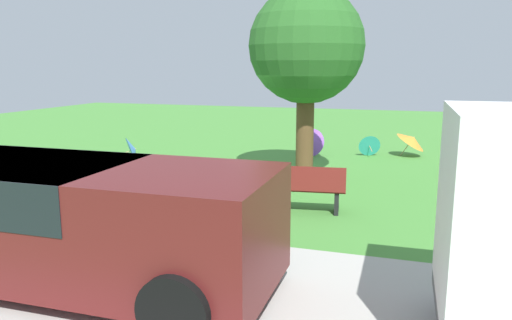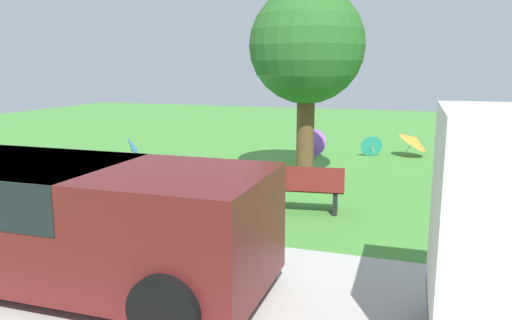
# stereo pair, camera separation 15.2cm
# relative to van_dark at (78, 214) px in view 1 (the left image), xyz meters

# --- Properties ---
(ground) EXTENTS (40.00, 40.00, 0.00)m
(ground) POSITION_rel_van_dark_xyz_m (-1.13, -6.68, -0.91)
(ground) COLOR #478C38
(road_strip) EXTENTS (40.00, 4.08, 0.01)m
(road_strip) POSITION_rel_van_dark_xyz_m (-1.13, 0.00, -0.91)
(road_strip) COLOR #B2AFA8
(road_strip) RESTS_ON ground
(van_dark) EXTENTS (4.62, 2.17, 1.53)m
(van_dark) POSITION_rel_van_dark_xyz_m (0.00, 0.00, 0.00)
(van_dark) COLOR #591919
(van_dark) RESTS_ON ground
(park_bench) EXTENTS (1.65, 0.69, 0.90)m
(park_bench) POSITION_rel_van_dark_xyz_m (-1.96, -3.89, -0.45)
(park_bench) COLOR maroon
(park_bench) RESTS_ON ground
(shade_tree) EXTENTS (2.69, 2.69, 4.51)m
(shade_tree) POSITION_rel_van_dark_xyz_m (-1.39, -6.62, 2.22)
(shade_tree) COLOR brown
(shade_tree) RESTS_ON ground
(parasol_yellow_0) EXTENTS (0.79, 0.75, 0.69)m
(parasol_yellow_0) POSITION_rel_van_dark_xyz_m (4.47, -5.15, -0.57)
(parasol_yellow_0) COLOR tan
(parasol_yellow_0) RESTS_ON ground
(parasol_orange_0) EXTENTS (0.97, 1.01, 0.84)m
(parasol_orange_0) POSITION_rel_van_dark_xyz_m (-3.83, -10.59, -0.40)
(parasol_orange_0) COLOR tan
(parasol_orange_0) RESTS_ON ground
(parasol_blue_0) EXTENTS (0.81, 0.81, 0.54)m
(parasol_blue_0) POSITION_rel_van_dark_xyz_m (0.96, -5.70, -0.56)
(parasol_blue_0) COLOR tan
(parasol_blue_0) RESTS_ON ground
(parasol_purple_0) EXTENTS (0.91, 0.82, 0.86)m
(parasol_purple_0) POSITION_rel_van_dark_xyz_m (-0.89, -9.70, -0.48)
(parasol_purple_0) COLOR tan
(parasol_purple_0) RESTS_ON ground
(parasol_red_1) EXTENTS (0.66, 0.63, 0.58)m
(parasol_red_1) POSITION_rel_van_dark_xyz_m (-5.27, -8.75, -0.62)
(parasol_red_1) COLOR tan
(parasol_red_1) RESTS_ON ground
(parasol_teal_0) EXTENTS (0.71, 0.64, 0.66)m
(parasol_teal_0) POSITION_rel_van_dark_xyz_m (-2.59, -10.31, -0.58)
(parasol_teal_0) COLOR tan
(parasol_teal_0) RESTS_ON ground
(parasol_blue_1) EXTENTS (0.83, 0.85, 0.79)m
(parasol_blue_1) POSITION_rel_van_dark_xyz_m (3.58, -7.01, -0.52)
(parasol_blue_1) COLOR tan
(parasol_blue_1) RESTS_ON ground
(parasol_pink_0) EXTENTS (1.09, 1.12, 0.92)m
(parasol_pink_0) POSITION_rel_van_dark_xyz_m (2.69, -4.43, -0.31)
(parasol_pink_0) COLOR tan
(parasol_pink_0) RESTS_ON ground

